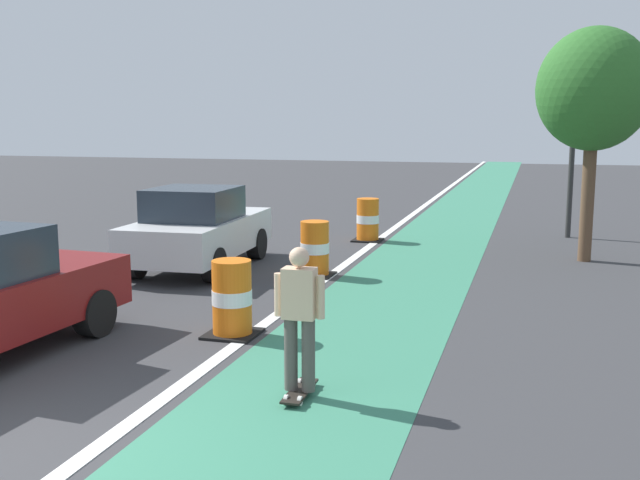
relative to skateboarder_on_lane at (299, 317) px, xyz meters
name	(u,v)px	position (x,y,z in m)	size (l,w,h in m)	color
bike_lane_strip	(430,250)	(0.08, 9.81, -0.91)	(2.50, 80.00, 0.01)	#387F60
lane_divider_stripe	(369,247)	(-1.42, 9.81, -0.91)	(0.20, 80.00, 0.01)	silver
skateboarder_on_lane	(299,317)	(0.00, 0.00, 0.00)	(0.57, 0.81, 1.69)	black
parked_sedan_second	(198,229)	(-4.24, 6.24, -0.08)	(2.08, 4.19, 1.70)	silver
traffic_barrel_front	(232,299)	(-1.66, 1.98, -0.38)	(0.73, 0.73, 1.09)	orange
traffic_barrel_mid	(315,249)	(-1.71, 6.22, -0.38)	(0.73, 0.73, 1.09)	orange
traffic_barrel_back	(368,220)	(-1.66, 10.72, -0.38)	(0.73, 0.73, 1.09)	orange
traffic_light_corner	(575,103)	(3.29, 12.77, 2.59)	(0.41, 0.32, 5.10)	#2D2D2D
street_tree_sidewalk	(594,91)	(3.50, 9.41, 2.76)	(2.40, 2.40, 5.00)	brown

